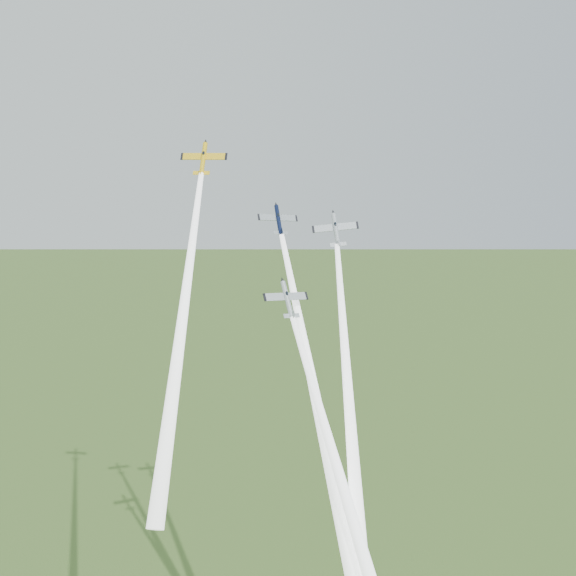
# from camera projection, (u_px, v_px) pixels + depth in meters

# --- Properties ---
(plane_yellow) EXTENTS (10.27, 8.76, 7.91)m
(plane_yellow) POSITION_uv_depth(u_px,v_px,m) (203.00, 159.00, 131.25)
(plane_yellow) COLOR yellow
(smoke_trail_yellow) EXTENTS (16.48, 34.53, 52.45)m
(smoke_trail_yellow) POSITION_uv_depth(u_px,v_px,m) (181.00, 333.00, 117.47)
(smoke_trail_yellow) COLOR white
(plane_navy) EXTENTS (7.88, 5.72, 7.45)m
(plane_navy) POSITION_uv_depth(u_px,v_px,m) (278.00, 220.00, 132.87)
(plane_navy) COLOR black
(smoke_trail_navy) EXTENTS (4.89, 38.04, 54.91)m
(smoke_trail_navy) POSITION_uv_depth(u_px,v_px,m) (317.00, 405.00, 119.51)
(smoke_trail_navy) COLOR white
(plane_silver_right) EXTENTS (9.24, 7.82, 8.73)m
(plane_silver_right) POSITION_uv_depth(u_px,v_px,m) (336.00, 230.00, 134.65)
(plane_silver_right) COLOR silver
(smoke_trail_silver_right) EXTENTS (10.48, 36.58, 53.28)m
(smoke_trail_silver_right) POSITION_uv_depth(u_px,v_px,m) (349.00, 410.00, 120.61)
(smoke_trail_silver_right) COLOR white
(plane_silver_low) EXTENTS (9.23, 7.59, 8.20)m
(plane_silver_low) POSITION_uv_depth(u_px,v_px,m) (287.00, 299.00, 122.14)
(plane_silver_low) COLOR #B7BFC6
(smoke_trail_silver_low) EXTENTS (11.08, 38.29, 55.94)m
(smoke_trail_silver_low) POSITION_uv_depth(u_px,v_px,m) (351.00, 513.00, 109.87)
(smoke_trail_silver_low) COLOR white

